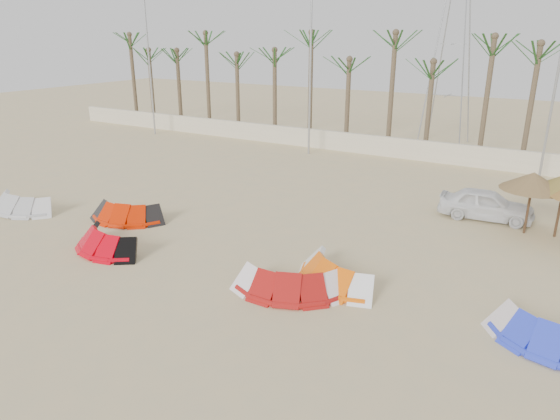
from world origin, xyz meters
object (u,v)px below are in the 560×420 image
Objects in this scene: kite_red_mid at (112,238)px; kite_blue at (554,329)px; kite_red_left at (131,210)px; parasol_mid at (533,181)px; kite_red_right at (295,278)px; kite_orange at (338,269)px; kite_grey at (26,201)px; car at (486,204)px.

kite_blue is at bearing 5.97° from kite_red_mid.
kite_red_left and kite_red_mid have the same top height.
kite_blue is at bearing -79.80° from parasol_mid.
kite_red_right and kite_orange have the same top height.
kite_grey is 5.33m from kite_red_left.
kite_red_mid is 16.43m from parasol_mid.
parasol_mid reaches higher than kite_blue.
kite_orange is 9.15m from car.
kite_red_right and kite_blue have the same top height.
kite_red_mid is 8.62m from kite_orange.
kite_orange is 1.46× the size of parasol_mid.
kite_red_right is at bearing -125.25° from kite_orange.
kite_red_left and kite_red_right have the same top height.
kite_grey is 6.88m from kite_red_mid.
kite_red_left is (5.10, 1.55, -0.00)m from kite_grey.
kite_red_right is 1.56m from kite_orange.
kite_red_left is 3.13m from kite_red_mid.
parasol_mid reaches higher than car.
kite_blue is (16.38, -1.10, -0.00)m from kite_red_left.
parasol_mid reaches higher than kite_orange.
parasol_mid is at bearing 57.78° from kite_orange.
kite_grey is 0.92× the size of car.
kite_grey is 1.03× the size of kite_blue.
kite_red_right is at bearing 152.94° from car.
car is at bearing 67.72° from kite_red_right.
parasol_mid reaches higher than kite_red_left.
car reaches higher than kite_red_right.
parasol_mid is at bearing 100.20° from kite_blue.
kite_red_mid is (6.80, -1.08, -0.00)m from kite_grey.
car is at bearing 27.23° from kite_grey.
kite_red_right is at bearing -12.13° from kite_red_left.
parasol_mid reaches higher than kite_red_right.
kite_red_left is at bearing -155.03° from parasol_mid.
car is at bearing 69.91° from kite_orange.
car is at bearing 30.76° from kite_red_left.
kite_red_right is at bearing -122.67° from parasol_mid.
kite_red_right is 10.76m from parasol_mid.
kite_grey is at bearing 171.01° from kite_red_mid.
parasol_mid is at bearing 24.97° from kite_red_left.
kite_red_left is 16.41m from kite_blue.
kite_red_left is at bearing 122.92° from kite_red_mid.
kite_orange is 9.23m from parasol_mid.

